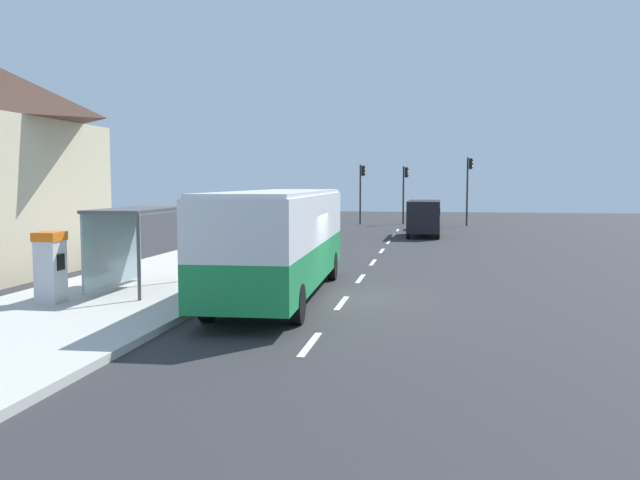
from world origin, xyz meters
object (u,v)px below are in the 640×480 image
traffic_light_near_side (469,181)px  bus_shelter (129,227)px  recycling_bin_orange (240,259)px  traffic_light_median (405,186)px  sedan_far (427,219)px  recycling_bin_red (234,261)px  white_van (424,216)px  ticket_machine (51,267)px  traffic_light_far_side (362,185)px  bus (280,237)px  sedan_near (428,214)px  recycling_bin_yellow (228,263)px

traffic_light_near_side → bus_shelter: traffic_light_near_side is taller
recycling_bin_orange → traffic_light_median: traffic_light_median is taller
sedan_far → recycling_bin_red: sedan_far is taller
white_van → bus_shelter: bus_shelter is taller
ticket_machine → recycling_bin_orange: bearing=64.9°
traffic_light_near_side → traffic_light_far_side: (-8.59, 0.80, -0.31)m
ticket_machine → traffic_light_near_side: (12.97, 37.91, 2.41)m
bus → bus_shelter: bearing=-177.3°
recycling_bin_red → recycling_bin_orange: (0.00, 0.70, 0.00)m
sedan_far → ticket_machine: (-9.77, -33.69, 0.38)m
sedan_near → bus_shelter: 38.53m
sedan_near → ticket_machine: 41.33m
bus → ticket_machine: bus is taller
recycling_bin_red → traffic_light_median: size_ratio=0.20×
sedan_near → traffic_light_far_side: bearing=-165.1°
ticket_machine → traffic_light_near_side: size_ratio=0.36×
bus → traffic_light_median: bearing=86.7°
white_van → traffic_light_near_side: (3.29, 11.17, 2.24)m
white_van → bus: bearing=-99.3°
white_van → recycling_bin_red: size_ratio=5.49×
sedan_near → traffic_light_median: (-1.90, -0.64, 2.40)m
bus → bus_shelter: 4.71m
ticket_machine → sedan_near: bearing=76.3°
bus_shelter → bus: bearing=2.7°
recycling_bin_orange → traffic_light_near_side: bearing=72.6°
traffic_light_far_side → bus_shelter: traffic_light_far_side is taller
traffic_light_near_side → sedan_far: bearing=-127.1°
sedan_far → ticket_machine: size_ratio=2.27×
sedan_near → sedan_far: same height
sedan_near → recycling_bin_orange: bearing=-101.1°
bus → sedan_far: (4.01, 30.82, -1.05)m
sedan_far → traffic_light_near_side: traffic_light_near_side is taller
sedan_far → recycling_bin_red: size_ratio=4.64×
recycling_bin_orange → bus: bearing=-59.0°
sedan_near → sedan_far: (-0.00, -6.47, 0.00)m
recycling_bin_yellow → traffic_light_median: traffic_light_median is taller
white_van → sedan_far: (0.10, 6.95, -0.55)m
recycling_bin_yellow → recycling_bin_orange: (0.00, 1.40, 0.00)m
sedan_near → traffic_light_far_side: 6.11m
ticket_machine → traffic_light_near_side: bearing=71.1°
bus → white_van: (3.91, 23.88, -0.50)m
recycling_bin_yellow → bus: bearing=-47.8°
sedan_far → ticket_machine: bearing=-106.2°
recycling_bin_red → traffic_light_median: bearing=82.1°
ticket_machine → traffic_light_median: 40.34m
recycling_bin_yellow → recycling_bin_orange: same height
recycling_bin_red → traffic_light_far_side: (1.10, 32.41, 2.62)m
white_van → ticket_machine: 28.44m
sedan_far → bus_shelter: size_ratio=1.10×
white_van → recycling_bin_red: bearing=-107.4°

